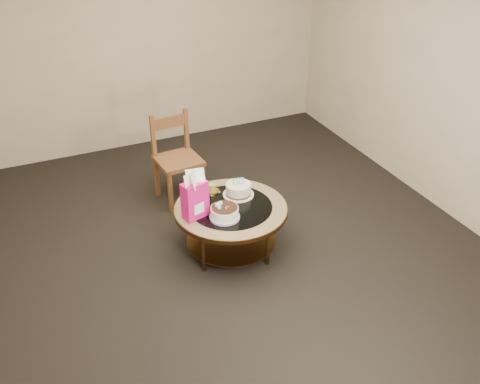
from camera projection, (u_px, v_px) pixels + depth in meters
name	position (u px, v px, depth m)	size (l,w,h in m)	color
ground	(231.00, 248.00, 4.97)	(5.00, 5.00, 0.00)	black
room_walls	(230.00, 90.00, 4.17)	(4.52, 5.02, 2.61)	#B9A98C
coffee_table	(231.00, 214.00, 4.78)	(1.02, 1.02, 0.46)	#583919
decorated_cake	(224.00, 213.00, 4.55)	(0.26, 0.26, 0.15)	#BBA0E2
cream_cake	(238.00, 190.00, 4.87)	(0.28, 0.28, 0.18)	white
gift_bag	(195.00, 195.00, 4.49)	(0.24, 0.20, 0.43)	#EE167C
pillar_candle	(212.00, 189.00, 4.92)	(0.14, 0.14, 0.10)	#E2C05D
dining_chair	(177.00, 158.00, 5.49)	(0.46, 0.46, 0.93)	brown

